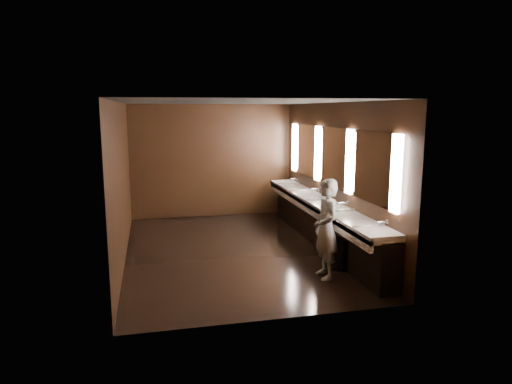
% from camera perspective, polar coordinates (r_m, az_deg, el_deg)
% --- Properties ---
extents(floor, '(6.00, 6.00, 0.00)m').
position_cam_1_polar(floor, '(8.84, -2.82, -7.30)').
color(floor, black).
rests_on(floor, ground).
extents(ceiling, '(4.00, 6.00, 0.02)m').
position_cam_1_polar(ceiling, '(8.43, -2.99, 11.17)').
color(ceiling, '#2D2D2B').
rests_on(ceiling, wall_back).
extents(wall_back, '(4.00, 0.02, 2.80)m').
position_cam_1_polar(wall_back, '(11.46, -5.55, 3.88)').
color(wall_back, black).
rests_on(wall_back, floor).
extents(wall_front, '(4.00, 0.02, 2.80)m').
position_cam_1_polar(wall_front, '(5.64, 2.46, -2.71)').
color(wall_front, black).
rests_on(wall_front, floor).
extents(wall_left, '(0.02, 6.00, 2.80)m').
position_cam_1_polar(wall_left, '(8.41, -16.45, 1.19)').
color(wall_left, black).
rests_on(wall_left, floor).
extents(wall_right, '(0.02, 6.00, 2.80)m').
position_cam_1_polar(wall_right, '(9.08, 9.62, 2.12)').
color(wall_right, black).
rests_on(wall_right, floor).
extents(sink_counter, '(0.55, 5.40, 1.01)m').
position_cam_1_polar(sink_counter, '(9.18, 8.26, -3.52)').
color(sink_counter, black).
rests_on(sink_counter, floor).
extents(mirror_band, '(0.06, 5.03, 1.15)m').
position_cam_1_polar(mirror_band, '(9.03, 9.57, 4.31)').
color(mirror_band, white).
rests_on(mirror_band, wall_right).
extents(person, '(0.39, 0.59, 1.60)m').
position_cam_1_polar(person, '(7.33, 8.75, -4.60)').
color(person, '#8FA9D5').
rests_on(person, floor).
extents(trash_bin, '(0.42, 0.42, 0.51)m').
position_cam_1_polar(trash_bin, '(7.90, 10.46, -7.66)').
color(trash_bin, black).
rests_on(trash_bin, floor).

